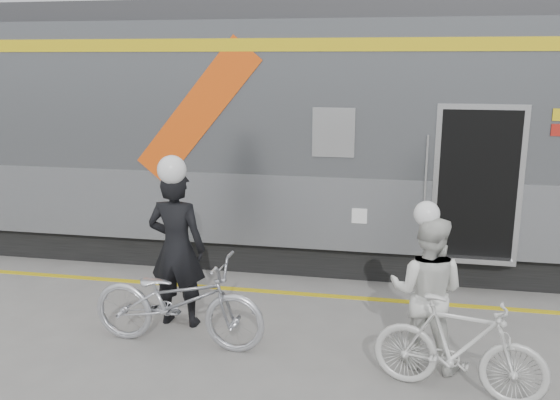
% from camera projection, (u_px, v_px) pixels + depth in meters
% --- Properties ---
extents(ground, '(90.00, 90.00, 0.00)m').
position_uv_depth(ground, '(289.00, 372.00, 6.34)').
color(ground, slate).
rests_on(ground, ground).
extents(train, '(24.00, 3.17, 4.10)m').
position_uv_depth(train, '(331.00, 133.00, 9.87)').
color(train, black).
rests_on(train, ground).
extents(safety_strip, '(24.00, 0.12, 0.01)m').
position_uv_depth(safety_strip, '(315.00, 295.00, 8.39)').
color(safety_strip, gold).
rests_on(safety_strip, ground).
extents(man, '(0.74, 0.51, 1.98)m').
position_uv_depth(man, '(177.00, 248.00, 7.28)').
color(man, black).
rests_on(man, ground).
extents(bicycle_left, '(2.10, 0.81, 1.09)m').
position_uv_depth(bicycle_left, '(178.00, 301.00, 6.83)').
color(bicycle_left, '#B7B8C0').
rests_on(bicycle_left, ground).
extents(woman, '(0.94, 0.80, 1.68)m').
position_uv_depth(woman, '(427.00, 292.00, 6.31)').
color(woman, silver).
rests_on(woman, ground).
extents(bicycle_right, '(1.76, 0.85, 1.02)m').
position_uv_depth(bicycle_right, '(459.00, 347.00, 5.81)').
color(bicycle_right, beige).
rests_on(bicycle_right, ground).
extents(helmet_man, '(0.34, 0.34, 0.34)m').
position_uv_depth(helmet_man, '(173.00, 155.00, 7.01)').
color(helmet_man, white).
rests_on(helmet_man, man).
extents(helmet_woman, '(0.27, 0.27, 0.27)m').
position_uv_depth(helmet_woman, '(432.00, 203.00, 6.09)').
color(helmet_woman, white).
rests_on(helmet_woman, woman).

